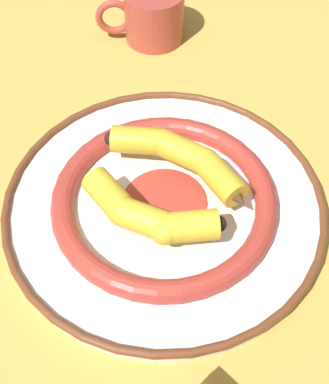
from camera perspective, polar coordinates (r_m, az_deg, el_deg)
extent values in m
plane|color=gold|center=(0.64, -3.28, -2.10)|extent=(2.80, 2.80, 0.00)
cylinder|color=white|center=(0.63, 0.00, -1.70)|extent=(0.37, 0.37, 0.02)
torus|color=#AD382D|center=(0.62, 0.00, -0.87)|extent=(0.26, 0.26, 0.03)
cylinder|color=#AD382D|center=(0.62, 0.00, -1.07)|extent=(0.10, 0.10, 0.00)
torus|color=brown|center=(0.62, 0.00, -1.00)|extent=(0.38, 0.38, 0.01)
cylinder|color=yellow|center=(0.59, -5.91, -0.44)|extent=(0.04, 0.06, 0.03)
cylinder|color=yellow|center=(0.57, -2.06, -2.98)|extent=(0.06, 0.06, 0.03)
cylinder|color=yellow|center=(0.56, 3.08, -3.64)|extent=(0.06, 0.05, 0.03)
sphere|color=yellow|center=(0.57, -4.45, -2.11)|extent=(0.03, 0.03, 0.03)
sphere|color=yellow|center=(0.56, 0.40, -3.87)|extent=(0.03, 0.03, 0.03)
cone|color=#472D19|center=(0.60, -7.29, 1.14)|extent=(0.03, 0.03, 0.03)
sphere|color=black|center=(0.57, 5.73, -3.41)|extent=(0.02, 0.02, 0.02)
cylinder|color=gold|center=(0.60, 6.05, 1.38)|extent=(0.03, 0.06, 0.03)
cylinder|color=gold|center=(0.63, 2.02, 4.28)|extent=(0.06, 0.07, 0.03)
cylinder|color=gold|center=(0.64, -2.99, 5.52)|extent=(0.07, 0.06, 0.03)
sphere|color=gold|center=(0.62, 4.42, 3.19)|extent=(0.03, 0.03, 0.03)
sphere|color=gold|center=(0.64, -0.31, 5.33)|extent=(0.03, 0.03, 0.03)
cone|color=#472D19|center=(0.59, 7.75, -0.53)|extent=(0.03, 0.03, 0.02)
sphere|color=black|center=(0.64, -5.64, 5.70)|extent=(0.02, 0.02, 0.02)
cylinder|color=#B24238|center=(0.86, -1.09, 18.30)|extent=(0.09, 0.09, 0.08)
torus|color=#B24238|center=(0.86, -5.37, 18.07)|extent=(0.06, 0.04, 0.06)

